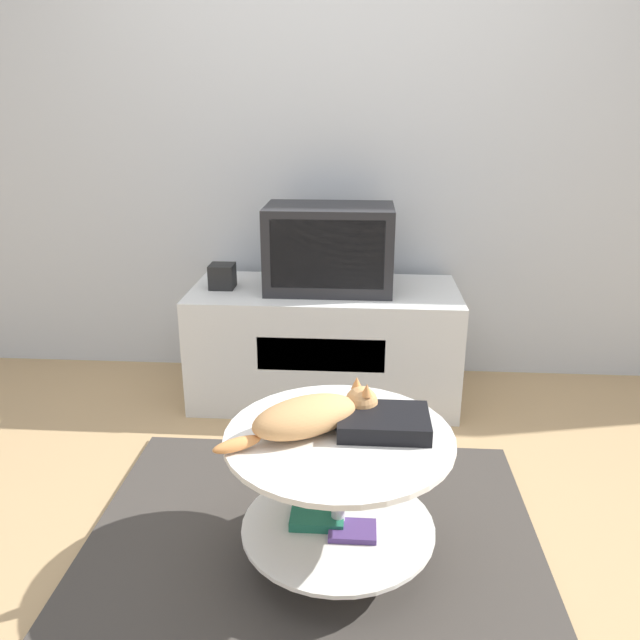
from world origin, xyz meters
TOP-DOWN VIEW (x-y plane):
  - ground_plane at (0.00, 0.00)m, footprint 12.00×12.00m
  - wall_back at (0.00, 1.57)m, footprint 8.00×0.05m
  - rug at (0.00, 0.00)m, footprint 1.55×1.33m
  - tv_stand at (-0.03, 1.18)m, footprint 1.31×0.59m
  - tv at (-0.01, 1.18)m, footprint 0.60×0.36m
  - speaker at (-0.53, 1.16)m, footprint 0.12×0.12m
  - coffee_table at (0.09, -0.07)m, footprint 0.70×0.70m
  - dvd_box at (0.22, -0.04)m, footprint 0.28×0.20m
  - cat at (0.01, -0.06)m, footprint 0.48×0.35m

SIDE VIEW (x-z plane):
  - ground_plane at x=0.00m, z-range 0.00..0.00m
  - rug at x=0.00m, z-range 0.00..0.02m
  - tv_stand at x=-0.03m, z-range 0.00..0.58m
  - coffee_table at x=0.09m, z-range 0.09..0.55m
  - dvd_box at x=0.22m, z-range 0.49..0.54m
  - cat at x=0.01m, z-range 0.48..0.61m
  - speaker at x=-0.53m, z-range 0.57..0.69m
  - tv at x=-0.01m, z-range 0.58..0.98m
  - wall_back at x=0.00m, z-range 0.00..2.60m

